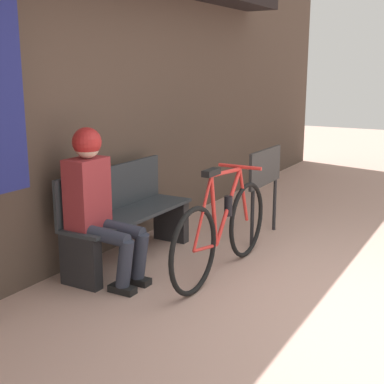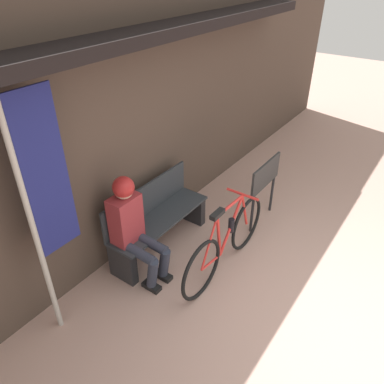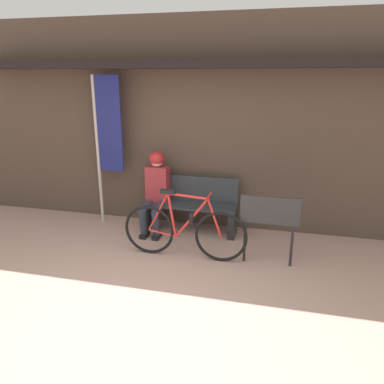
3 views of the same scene
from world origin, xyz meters
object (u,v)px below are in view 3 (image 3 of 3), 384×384
at_px(person_seated, 156,186).
at_px(signboard, 270,216).
at_px(bicycle, 184,231).
at_px(banner_pole, 105,134).
at_px(park_bench_near, 190,207).

xyz_separation_m(person_seated, signboard, (1.74, -0.72, -0.05)).
bearing_deg(person_seated, bicycle, -50.45).
distance_m(person_seated, banner_pole, 1.14).
bearing_deg(bicycle, person_seated, 129.55).
bearing_deg(bicycle, park_bench_near, 98.93).
bearing_deg(signboard, person_seated, 157.66).
bearing_deg(banner_pole, bicycle, -31.44).
relative_size(bicycle, signboard, 1.83).
distance_m(bicycle, signboard, 1.13).
bearing_deg(bicycle, signboard, 4.01).
xyz_separation_m(bicycle, signboard, (1.09, 0.08, 0.28)).
bearing_deg(park_bench_near, signboard, -33.75).
relative_size(park_bench_near, person_seated, 1.15).
xyz_separation_m(bicycle, banner_pole, (-1.50, 0.92, 1.09)).
xyz_separation_m(park_bench_near, signboard, (1.23, -0.82, 0.28)).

